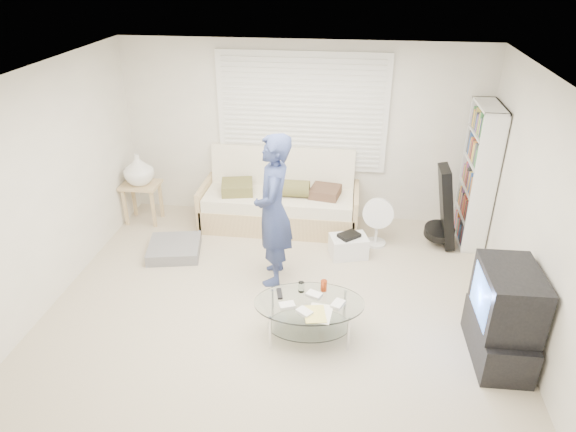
# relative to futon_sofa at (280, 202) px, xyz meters

# --- Properties ---
(ground) EXTENTS (5.00, 5.00, 0.00)m
(ground) POSITION_rel_futon_sofa_xyz_m (0.26, -1.88, -0.35)
(ground) COLOR #B4A68C
(ground) RESTS_ON ground
(room_shell) EXTENTS (5.02, 4.52, 2.51)m
(room_shell) POSITION_rel_futon_sofa_xyz_m (0.26, -1.40, 1.28)
(room_shell) COLOR white
(room_shell) RESTS_ON ground
(window_blinds) EXTENTS (2.32, 0.08, 1.62)m
(window_blinds) POSITION_rel_futon_sofa_xyz_m (0.26, 0.32, 1.20)
(window_blinds) COLOR silver
(window_blinds) RESTS_ON ground
(futon_sofa) EXTENTS (2.19, 0.88, 1.07)m
(futon_sofa) POSITION_rel_futon_sofa_xyz_m (0.00, 0.00, 0.00)
(futon_sofa) COLOR tan
(futon_sofa) RESTS_ON ground
(grey_floor_pillow) EXTENTS (0.76, 0.76, 0.15)m
(grey_floor_pillow) POSITION_rel_futon_sofa_xyz_m (-1.24, -0.99, -0.28)
(grey_floor_pillow) COLOR slate
(grey_floor_pillow) RESTS_ON ground
(side_table) EXTENTS (0.52, 0.42, 1.02)m
(side_table) POSITION_rel_futon_sofa_xyz_m (-1.96, -0.16, 0.41)
(side_table) COLOR tan
(side_table) RESTS_ON ground
(bookshelf) EXTENTS (0.29, 0.78, 1.86)m
(bookshelf) POSITION_rel_futon_sofa_xyz_m (2.58, -0.10, 0.58)
(bookshelf) COLOR white
(bookshelf) RESTS_ON ground
(guitar_case) EXTENTS (0.40, 0.41, 1.09)m
(guitar_case) POSITION_rel_futon_sofa_xyz_m (2.20, -0.33, 0.14)
(guitar_case) COLOR black
(guitar_case) RESTS_ON ground
(floor_fan) EXTENTS (0.41, 0.27, 0.68)m
(floor_fan) POSITION_rel_futon_sofa_xyz_m (1.35, -0.40, 0.04)
(floor_fan) COLOR white
(floor_fan) RESTS_ON ground
(storage_bin) EXTENTS (0.53, 0.44, 0.32)m
(storage_bin) POSITION_rel_futon_sofa_xyz_m (0.99, -0.75, -0.21)
(storage_bin) COLOR white
(storage_bin) RESTS_ON ground
(tv_unit) EXTENTS (0.52, 0.91, 0.97)m
(tv_unit) POSITION_rel_futon_sofa_xyz_m (2.46, -2.40, 0.12)
(tv_unit) COLOR black
(tv_unit) RESTS_ON ground
(coffee_table) EXTENTS (1.17, 0.81, 0.53)m
(coffee_table) POSITION_rel_futon_sofa_xyz_m (0.64, -2.34, -0.02)
(coffee_table) COLOR silver
(coffee_table) RESTS_ON ground
(standing_person) EXTENTS (0.48, 0.69, 1.80)m
(standing_person) POSITION_rel_futon_sofa_xyz_m (0.13, -1.37, 0.55)
(standing_person) COLOR navy
(standing_person) RESTS_ON ground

